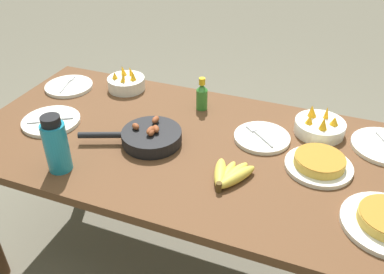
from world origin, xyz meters
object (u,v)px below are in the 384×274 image
at_px(banana_bunch, 229,175).
at_px(fruit_bowl_mango, 126,83).
at_px(empty_plate_far_right, 262,138).
at_px(frittata_plate_center, 319,163).
at_px(empty_plate_mid_edge, 69,86).
at_px(empty_plate_near_front, 51,121).
at_px(water_bottle, 56,145).
at_px(fruit_bowl_citrus, 320,126).
at_px(hot_sauce_bottle, 202,96).
at_px(skillet, 150,137).

distance_m(banana_bunch, fruit_bowl_mango, 0.80).
bearing_deg(empty_plate_far_right, banana_bunch, -99.76).
height_order(frittata_plate_center, empty_plate_mid_edge, frittata_plate_center).
relative_size(banana_bunch, empty_plate_far_right, 0.82).
bearing_deg(banana_bunch, frittata_plate_center, 32.49).
relative_size(empty_plate_near_front, water_bottle, 1.12).
height_order(frittata_plate_center, fruit_bowl_citrus, fruit_bowl_citrus).
xyz_separation_m(empty_plate_mid_edge, hot_sauce_bottle, (0.66, 0.04, 0.06)).
relative_size(empty_plate_far_right, water_bottle, 1.02).
bearing_deg(skillet, empty_plate_near_front, -19.66).
bearing_deg(skillet, empty_plate_far_right, -177.65).
xyz_separation_m(empty_plate_far_right, hot_sauce_bottle, (-0.30, 0.14, 0.06)).
xyz_separation_m(frittata_plate_center, water_bottle, (-0.84, -0.33, 0.08)).
bearing_deg(empty_plate_mid_edge, empty_plate_near_front, -67.83).
relative_size(empty_plate_mid_edge, fruit_bowl_citrus, 1.14).
bearing_deg(empty_plate_near_front, water_bottle, -46.89).
bearing_deg(fruit_bowl_citrus, water_bottle, -145.58).
height_order(fruit_bowl_citrus, hot_sauce_bottle, hot_sauce_bottle).
relative_size(banana_bunch, frittata_plate_center, 0.76).
bearing_deg(frittata_plate_center, skillet, -173.29).
bearing_deg(fruit_bowl_mango, skillet, -50.30).
distance_m(banana_bunch, skillet, 0.36).
xyz_separation_m(skillet, water_bottle, (-0.22, -0.25, 0.07)).
bearing_deg(empty_plate_mid_edge, fruit_bowl_mango, 19.01).
bearing_deg(fruit_bowl_citrus, empty_plate_near_front, -162.75).
xyz_separation_m(empty_plate_near_front, water_bottle, (0.22, -0.24, 0.09)).
relative_size(skillet, frittata_plate_center, 1.60).
relative_size(banana_bunch, empty_plate_near_front, 0.75).
xyz_separation_m(empty_plate_far_right, water_bottle, (-0.62, -0.43, 0.09)).
height_order(frittata_plate_center, empty_plate_near_front, frittata_plate_center).
distance_m(skillet, fruit_bowl_citrus, 0.67).
height_order(empty_plate_mid_edge, fruit_bowl_citrus, fruit_bowl_citrus).
bearing_deg(hot_sauce_bottle, empty_plate_near_front, -148.12).
relative_size(fruit_bowl_mango, hot_sauce_bottle, 1.19).
bearing_deg(frittata_plate_center, empty_plate_far_right, 155.20).
bearing_deg(banana_bunch, hot_sauce_bottle, 120.91).
bearing_deg(fruit_bowl_citrus, empty_plate_far_right, -147.62).
distance_m(banana_bunch, fruit_bowl_citrus, 0.48).
bearing_deg(water_bottle, empty_plate_mid_edge, 122.80).
bearing_deg(empty_plate_near_front, empty_plate_far_right, 13.13).
bearing_deg(fruit_bowl_mango, empty_plate_near_front, -110.58).
xyz_separation_m(empty_plate_near_front, hot_sauce_bottle, (0.54, 0.34, 0.06)).
height_order(empty_plate_near_front, water_bottle, water_bottle).
xyz_separation_m(frittata_plate_center, empty_plate_near_front, (-1.06, -0.09, -0.01)).
bearing_deg(water_bottle, banana_bunch, 15.06).
distance_m(frittata_plate_center, water_bottle, 0.91).
bearing_deg(water_bottle, empty_plate_near_front, 133.11).
bearing_deg(hot_sauce_bottle, water_bottle, -118.99).
height_order(empty_plate_mid_edge, hot_sauce_bottle, hot_sauce_bottle).
relative_size(empty_plate_far_right, fruit_bowl_citrus, 1.11).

